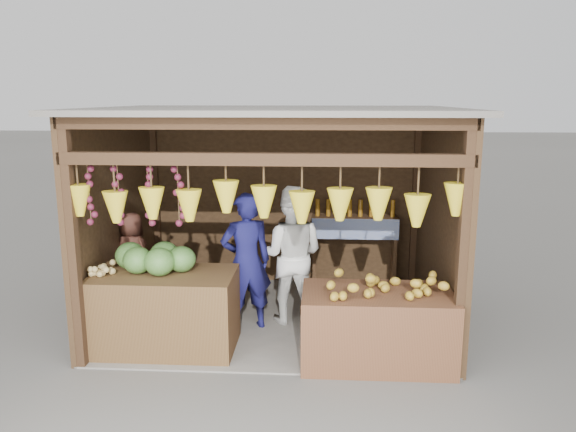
% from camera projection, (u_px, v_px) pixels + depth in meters
% --- Properties ---
extents(ground, '(80.00, 80.00, 0.00)m').
position_uv_depth(ground, '(276.00, 318.00, 7.20)').
color(ground, '#514F49').
rests_on(ground, ground).
extents(stall_structure, '(4.30, 3.30, 2.66)m').
position_uv_depth(stall_structure, '(273.00, 191.00, 6.82)').
color(stall_structure, slate).
rests_on(stall_structure, ground).
extents(back_shelf, '(1.25, 0.32, 1.32)m').
position_uv_depth(back_shelf, '(355.00, 230.00, 8.21)').
color(back_shelf, '#382314').
rests_on(back_shelf, ground).
extents(counter_left, '(1.56, 0.85, 0.89)m').
position_uv_depth(counter_left, '(165.00, 312.00, 6.24)').
color(counter_left, '#472D17').
rests_on(counter_left, ground).
extents(counter_right, '(1.58, 0.85, 0.79)m').
position_uv_depth(counter_right, '(377.00, 327.00, 5.93)').
color(counter_right, '#512E1B').
rests_on(counter_right, ground).
extents(stool, '(0.29, 0.29, 0.27)m').
position_uv_depth(stool, '(135.00, 306.00, 7.26)').
color(stool, black).
rests_on(stool, ground).
extents(man_standing, '(0.72, 0.60, 1.69)m').
position_uv_depth(man_standing, '(246.00, 262.00, 6.71)').
color(man_standing, '#15144D').
rests_on(man_standing, ground).
extents(woman_standing, '(0.92, 0.76, 1.73)m').
position_uv_depth(woman_standing, '(291.00, 255.00, 6.94)').
color(woman_standing, white).
rests_on(woman_standing, ground).
extents(vendor_seated, '(0.62, 0.51, 1.09)m').
position_uv_depth(vendor_seated, '(132.00, 255.00, 7.11)').
color(vendor_seated, '#512B20').
rests_on(vendor_seated, stool).
extents(melon_pile, '(1.00, 0.50, 0.32)m').
position_uv_depth(melon_pile, '(154.00, 258.00, 6.18)').
color(melon_pile, '#245115').
rests_on(melon_pile, counter_left).
extents(tanfruit_pile, '(0.34, 0.40, 0.13)m').
position_uv_depth(tanfruit_pile, '(104.00, 267.00, 6.14)').
color(tanfruit_pile, tan).
rests_on(tanfruit_pile, counter_left).
extents(mango_pile, '(1.40, 0.64, 0.22)m').
position_uv_depth(mango_pile, '(389.00, 283.00, 5.80)').
color(mango_pile, orange).
rests_on(mango_pile, counter_right).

